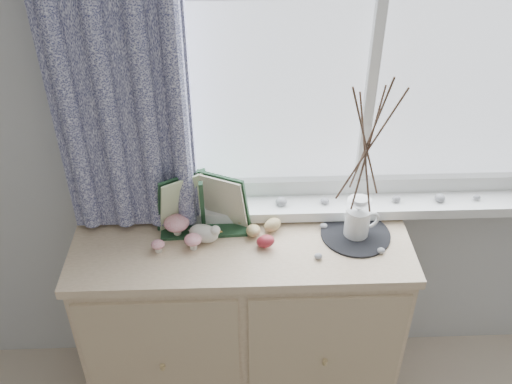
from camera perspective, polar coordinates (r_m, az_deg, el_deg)
The scene contains 8 objects.
sideboard at distance 2.32m, azimuth -1.31°, elevation -12.95°, with size 1.20×0.45×0.85m.
botanical_book at distance 1.98m, azimuth -5.41°, elevation -1.57°, with size 0.36×0.13×0.25m, color #1D3D25, non-canonical shape.
toadstool_cluster at distance 2.01m, azimuth -7.79°, elevation -3.77°, with size 0.17×0.15×0.08m.
wooden_eggs at distance 2.04m, azimuth 0.21°, elevation -3.67°, with size 0.16×0.17×0.07m.
songbird_figurine at distance 2.01m, azimuth -5.25°, elevation -4.05°, with size 0.14×0.07×0.08m, color silver, non-canonical shape.
crocheted_doily at distance 2.08m, azimuth 9.92°, elevation -4.18°, with size 0.25×0.25×0.01m, color black.
twig_pitcher at distance 1.86m, azimuth 11.10°, elevation 4.76°, with size 0.30×0.30×0.66m.
sideboard_pebbles at distance 2.04m, azimuth 7.16°, elevation -4.57°, with size 0.33×0.23×0.02m.
Camera 1 is at (-0.16, 0.23, 2.18)m, focal length 40.00 mm.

